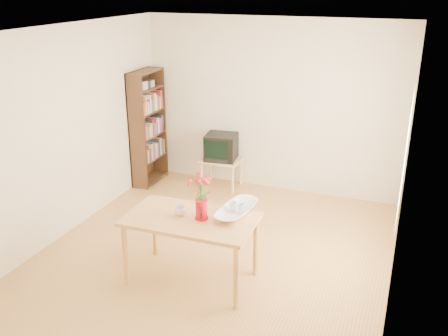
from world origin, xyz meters
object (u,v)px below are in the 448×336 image
at_px(pitcher, 202,210).
at_px(television, 222,146).
at_px(bowl, 237,195).
at_px(table, 191,225).
at_px(mug, 180,211).

height_order(pitcher, television, pitcher).
distance_m(bowl, television, 2.54).
bearing_deg(pitcher, television, 83.71).
xyz_separation_m(pitcher, bowl, (0.29, 0.25, 0.11)).
relative_size(bowl, television, 0.87).
height_order(table, pitcher, pitcher).
bearing_deg(pitcher, mug, 157.08).
bearing_deg(bowl, pitcher, -139.40).
bearing_deg(television, table, -83.18).
relative_size(pitcher, television, 0.42).
distance_m(pitcher, television, 2.66).
distance_m(table, mug, 0.19).
distance_m(pitcher, bowl, 0.40).
bearing_deg(table, television, 103.61).
bearing_deg(mug, television, -119.69).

